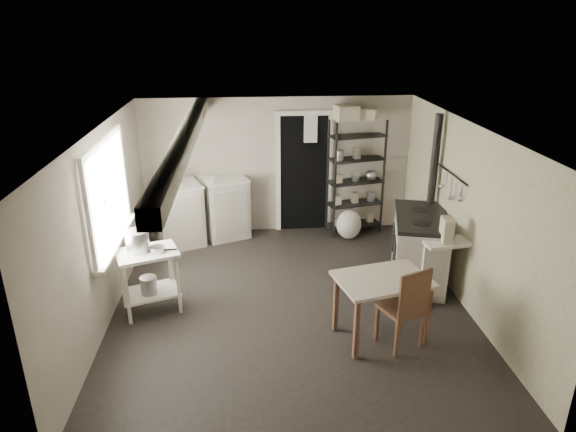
{
  "coord_description": "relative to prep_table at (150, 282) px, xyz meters",
  "views": [
    {
      "loc": [
        -0.51,
        -5.85,
        3.52
      ],
      "look_at": [
        0.0,
        0.3,
        1.1
      ],
      "focal_mm": 32.0,
      "sensor_mm": 36.0,
      "label": 1
    }
  ],
  "objects": [
    {
      "name": "stockpot",
      "position": [
        -0.1,
        0.02,
        0.54
      ],
      "size": [
        0.34,
        0.34,
        0.31
      ],
      "primitive_type": "cylinder",
      "rotation": [
        0.0,
        0.0,
        0.22
      ],
      "color": "#B2B3B5",
      "rests_on": "prep_table"
    },
    {
      "name": "shelf_jar",
      "position": [
        2.79,
        2.33,
        0.96
      ],
      "size": [
        0.1,
        0.1,
        0.18
      ],
      "primitive_type": "imported",
      "rotation": [
        0.0,
        0.0,
        0.32
      ],
      "color": "silver",
      "rests_on": "shelf_rack"
    },
    {
      "name": "storage_box_a",
      "position": [
        2.86,
        2.31,
        1.61
      ],
      "size": [
        0.4,
        0.37,
        0.24
      ],
      "primitive_type": "cube",
      "rotation": [
        0.0,
        0.0,
        0.19
      ],
      "color": "beige",
      "rests_on": "shelf_rack"
    },
    {
      "name": "floor_crock",
      "position": [
        3.41,
        -0.14,
        -0.33
      ],
      "size": [
        0.16,
        0.16,
        0.16
      ],
      "primitive_type": "cylinder",
      "rotation": [
        0.0,
        0.0,
        0.31
      ],
      "color": "silver",
      "rests_on": "ground"
    },
    {
      "name": "ceiling_beam",
      "position": [
        0.57,
        0.05,
        1.8
      ],
      "size": [
        0.18,
        5.0,
        0.18
      ],
      "primitive_type": null,
      "color": "white",
      "rests_on": "ceiling"
    },
    {
      "name": "wallpaper_panel",
      "position": [
        4.01,
        0.05,
        0.75
      ],
      "size": [
        0.01,
        5.0,
        2.3
      ],
      "primitive_type": null,
      "color": "beige",
      "rests_on": "wall_right"
    },
    {
      "name": "utensil_rail",
      "position": [
        3.96,
        0.65,
        1.15
      ],
      "size": [
        0.06,
        1.2,
        0.44
      ],
      "primitive_type": null,
      "color": "#B2B3B5",
      "rests_on": "wall_right"
    },
    {
      "name": "doorway",
      "position": [
        2.22,
        2.52,
        0.6
      ],
      "size": [
        0.96,
        0.1,
        2.08
      ],
      "primitive_type": null,
      "color": "white",
      "rests_on": "ground"
    },
    {
      "name": "base_cabinets",
      "position": [
        0.49,
        2.19,
        0.06
      ],
      "size": [
        1.7,
        1.2,
        1.03
      ],
      "primitive_type": null,
      "rotation": [
        0.0,
        0.0,
        0.38
      ],
      "color": "beige",
      "rests_on": "ground"
    },
    {
      "name": "wall_front",
      "position": [
        1.77,
        -2.45,
        0.75
      ],
      "size": [
        4.5,
        0.02,
        2.3
      ],
      "primitive_type": "cube",
      "color": "#B3A899",
      "rests_on": "ground"
    },
    {
      "name": "stove",
      "position": [
        3.61,
        0.5,
        0.04
      ],
      "size": [
        0.98,
        1.38,
        0.98
      ],
      "primitive_type": null,
      "rotation": [
        0.0,
        0.0,
        -0.25
      ],
      "color": "beige",
      "rests_on": "ground"
    },
    {
      "name": "wall_back",
      "position": [
        1.77,
        2.55,
        0.75
      ],
      "size": [
        4.5,
        0.02,
        2.3
      ],
      "primitive_type": "cube",
      "color": "#B3A899",
      "rests_on": "ground"
    },
    {
      "name": "flour_sack",
      "position": [
        2.93,
        2.03,
        -0.16
      ],
      "size": [
        0.49,
        0.45,
        0.5
      ],
      "primitive_type": "ellipsoid",
      "rotation": [
        0.0,
        0.0,
        -0.25
      ],
      "color": "beige",
      "rests_on": "ground"
    },
    {
      "name": "work_table",
      "position": [
        2.74,
        -0.81,
        -0.02
      ],
      "size": [
        1.15,
        0.93,
        0.77
      ],
      "primitive_type": null,
      "rotation": [
        0.0,
        0.0,
        0.23
      ],
      "color": "beige",
      "rests_on": "ground"
    },
    {
      "name": "stovepipe",
      "position": [
        3.9,
        1.0,
        1.19
      ],
      "size": [
        0.11,
        0.11,
        1.35
      ],
      "primitive_type": null,
      "rotation": [
        0.0,
        0.0,
        0.08
      ],
      "color": "black",
      "rests_on": "stove"
    },
    {
      "name": "wall_left",
      "position": [
        -0.48,
        0.05,
        0.75
      ],
      "size": [
        0.02,
        5.0,
        2.3
      ],
      "primitive_type": "cube",
      "color": "#B3A899",
      "rests_on": "ground"
    },
    {
      "name": "storage_box_b",
      "position": [
        3.23,
        2.37,
        1.59
      ],
      "size": [
        0.35,
        0.34,
        0.17
      ],
      "primitive_type": "cube",
      "rotation": [
        0.0,
        0.0,
        -0.41
      ],
      "color": "beige",
      "rests_on": "shelf_rack"
    },
    {
      "name": "side_ledge",
      "position": [
        3.72,
        -0.13,
        0.03
      ],
      "size": [
        0.61,
        0.38,
        0.89
      ],
      "primitive_type": null,
      "rotation": [
        0.0,
        0.0,
        0.12
      ],
      "color": "white",
      "rests_on": "ground"
    },
    {
      "name": "window",
      "position": [
        -0.45,
        0.25,
        1.1
      ],
      "size": [
        0.12,
        1.76,
        1.28
      ],
      "primitive_type": null,
      "color": "white",
      "rests_on": "wall_left"
    },
    {
      "name": "saucepan",
      "position": [
        0.13,
        -0.02,
        0.45
      ],
      "size": [
        0.23,
        0.23,
        0.1
      ],
      "primitive_type": "cylinder",
      "rotation": [
        0.0,
        0.0,
        0.43
      ],
      "color": "#B2B3B5",
      "rests_on": "prep_table"
    },
    {
      "name": "oats_box",
      "position": [
        3.7,
        -0.14,
        0.61
      ],
      "size": [
        0.14,
        0.22,
        0.31
      ],
      "primitive_type": "cube",
      "rotation": [
        0.0,
        0.0,
        -0.07
      ],
      "color": "beige",
      "rests_on": "side_ledge"
    },
    {
      "name": "chair",
      "position": [
        2.92,
        -0.97,
        0.08
      ],
      "size": [
        0.56,
        0.57,
        1.01
      ],
      "primitive_type": null,
      "rotation": [
        0.0,
        0.0,
        0.4
      ],
      "color": "#513222",
      "rests_on": "ground"
    },
    {
      "name": "bucket",
      "position": [
        -0.01,
        -0.05,
        -0.02
      ],
      "size": [
        0.27,
        0.27,
        0.22
      ],
      "primitive_type": "cylinder",
      "rotation": [
        0.0,
        0.0,
        0.42
      ],
      "color": "#B2B3B5",
      "rests_on": "prep_table"
    },
    {
      "name": "ceiling",
      "position": [
        1.77,
        0.05,
        1.9
      ],
      "size": [
        5.0,
        5.0,
        0.0
      ],
      "primitive_type": "plane",
      "rotation": [
        3.14,
        0.0,
        0.0
      ],
      "color": "silver",
      "rests_on": "wall_back"
    },
    {
      "name": "counter_cup",
      "position": [
        0.18,
        2.14,
        0.57
      ],
      "size": [
        0.12,
        0.12,
        0.1
      ],
      "primitive_type": "imported",
      "rotation": [
        0.0,
        0.0,
        -0.0
      ],
      "color": "silver",
      "rests_on": "base_cabinets"
    },
    {
      "name": "table_cup",
      "position": [
        2.95,
        -0.95,
        0.4
      ],
      "size": [
        0.11,
        0.11,
        0.09
      ],
      "primitive_type": "imported",
      "rotation": [
        0.0,
        0.0,
        -0.2
      ],
      "color": "silver",
      "rests_on": "work_table"
    },
    {
      "name": "shelf_rack",
      "position": [
        3.08,
        2.35,
        0.55
      ],
      "size": [
        0.98,
        0.56,
        1.95
      ],
      "primitive_type": null,
      "rotation": [
        0.0,
        0.0,
        0.23
      ],
      "color": "black",
      "rests_on": "ground"
    },
    {
      "name": "wall_right",
      "position": [
        4.02,
        0.05,
        0.75
      ],
      "size": [
        0.02,
        5.0,
        2.3
      ],
      "primitive_type": "cube",
      "color": "#B3A899",
      "rests_on": "ground"
    },
    {
      "name": "mixing_bowl",
      "position": [
        0.64,
        2.11,
        0.56
      ],
      "size": [
        0.31,
        0.31,
        0.07
      ],
      "primitive_type": "imported",
      "rotation": [
        0.0,
        0.0,
        0.08
      ],
      "color": "silver",
      "rests_on": "base_cabinets"
    },
    {
      "name": "prep_table",
      "position": [
        0.0,
        0.0,
        0.0
      ],
      "size": [
        0.85,
        0.73,
        0.82
      ],
      "primitive_type": null,
      "rotation": [
        0.0,
        0.0,
        0.35
      ],
      "color": "white",
      "rests_on": "ground"
    },
    {
      "name": "floor",
      "position": [
        1.77,
        0.05,
        -0.4
      ],
      "size": [
        5.0,
        5.0,
        0.0
      ],
      "primitive_type": "plane",
      "color": "black",
      "rests_on": "ground"
    }
  ]
}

